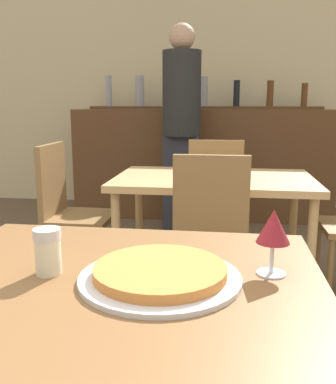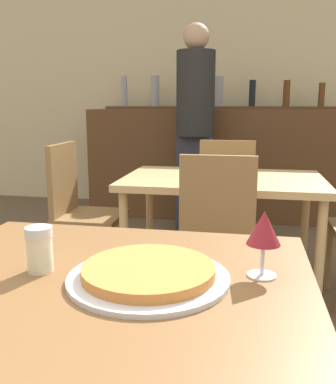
% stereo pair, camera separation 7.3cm
% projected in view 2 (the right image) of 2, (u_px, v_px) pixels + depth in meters
% --- Properties ---
extents(wall_back, '(8.00, 0.05, 2.80)m').
position_uv_depth(wall_back, '(222.00, 82.00, 4.75)').
color(wall_back, beige).
rests_on(wall_back, ground_plane).
extents(dining_table_near, '(0.98, 0.85, 0.76)m').
position_uv_depth(dining_table_near, '(102.00, 316.00, 1.00)').
color(dining_table_near, brown).
rests_on(dining_table_near, ground_plane).
extents(dining_table_far, '(1.17, 0.75, 0.73)m').
position_uv_depth(dining_table_far, '(223.00, 190.00, 2.55)').
color(dining_table_far, tan).
rests_on(dining_table_far, ground_plane).
extents(bar_counter, '(2.60, 0.56, 1.10)m').
position_uv_depth(bar_counter, '(216.00, 163.00, 4.44)').
color(bar_counter, brown).
rests_on(bar_counter, ground_plane).
extents(bar_back_shelf, '(2.39, 0.24, 0.35)m').
position_uv_depth(bar_back_shelf, '(214.00, 102.00, 4.45)').
color(bar_back_shelf, brown).
rests_on(bar_back_shelf, bar_counter).
extents(chair_far_side_front, '(0.40, 0.40, 0.91)m').
position_uv_depth(chair_far_side_front, '(215.00, 238.00, 2.05)').
color(chair_far_side_front, olive).
rests_on(chair_far_side_front, ground_plane).
extents(chair_far_side_back, '(0.40, 0.40, 0.91)m').
position_uv_depth(chair_far_side_back, '(227.00, 193.00, 3.10)').
color(chair_far_side_back, olive).
rests_on(chair_far_side_back, ground_plane).
extents(chair_far_side_left, '(0.40, 0.40, 0.91)m').
position_uv_depth(chair_far_side_left, '(79.00, 204.00, 2.74)').
color(chair_far_side_left, olive).
rests_on(chair_far_side_left, ground_plane).
extents(pizza_tray, '(0.38, 0.38, 0.04)m').
position_uv_depth(pizza_tray, '(149.00, 274.00, 0.99)').
color(pizza_tray, silver).
rests_on(pizza_tray, dining_table_near).
extents(cheese_shaker, '(0.07, 0.07, 0.11)m').
position_uv_depth(cheese_shaker, '(40.00, 249.00, 1.03)').
color(cheese_shaker, beige).
rests_on(cheese_shaker, dining_table_near).
extents(person_standing, '(0.34, 0.34, 1.84)m').
position_uv_depth(person_standing, '(195.00, 121.00, 3.81)').
color(person_standing, '#2D2D38').
rests_on(person_standing, ground_plane).
extents(wine_glass, '(0.08, 0.08, 0.16)m').
position_uv_depth(wine_glass, '(264.00, 230.00, 0.99)').
color(wine_glass, silver).
rests_on(wine_glass, dining_table_near).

